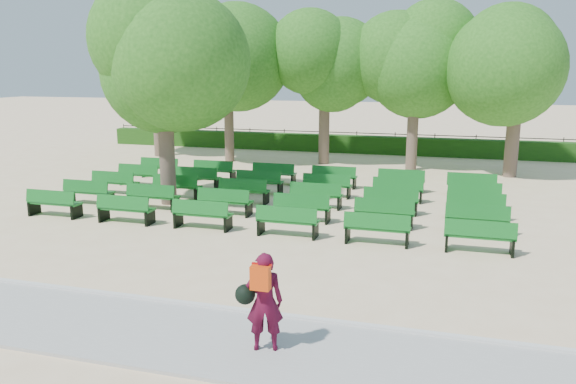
# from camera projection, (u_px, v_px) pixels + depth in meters

# --- Properties ---
(ground) EXTENTS (120.00, 120.00, 0.00)m
(ground) POSITION_uv_depth(u_px,v_px,m) (244.00, 218.00, 16.58)
(ground) COLOR beige
(paving) EXTENTS (30.00, 2.20, 0.06)m
(paving) POSITION_uv_depth(u_px,v_px,m) (92.00, 324.00, 9.63)
(paving) COLOR #A7A6A2
(paving) RESTS_ON ground
(curb) EXTENTS (30.00, 0.12, 0.10)m
(curb) POSITION_uv_depth(u_px,v_px,m) (129.00, 297.00, 10.71)
(curb) COLOR silver
(curb) RESTS_ON ground
(hedge) EXTENTS (26.00, 0.70, 0.90)m
(hedge) POSITION_uv_depth(u_px,v_px,m) (337.00, 144.00, 29.62)
(hedge) COLOR #1E4A13
(hedge) RESTS_ON ground
(fence) EXTENTS (26.00, 0.10, 1.02)m
(fence) POSITION_uv_depth(u_px,v_px,m) (338.00, 151.00, 30.09)
(fence) COLOR black
(fence) RESTS_ON ground
(tree_line) EXTENTS (21.80, 6.80, 7.04)m
(tree_line) POSITION_uv_depth(u_px,v_px,m) (319.00, 164.00, 25.96)
(tree_line) COLOR #2F701E
(tree_line) RESTS_ON ground
(bench_array) EXTENTS (1.65, 0.55, 1.03)m
(bench_array) POSITION_uv_depth(u_px,v_px,m) (279.00, 203.00, 18.12)
(bench_array) COLOR #11651E
(bench_array) RESTS_ON ground
(tree_among) EXTENTS (4.67, 4.67, 6.63)m
(tree_among) POSITION_uv_depth(u_px,v_px,m) (163.00, 63.00, 17.41)
(tree_among) COLOR brown
(tree_among) RESTS_ON ground
(person) EXTENTS (0.78, 0.53, 1.57)m
(person) POSITION_uv_depth(u_px,v_px,m) (263.00, 300.00, 8.54)
(person) COLOR #470A20
(person) RESTS_ON ground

